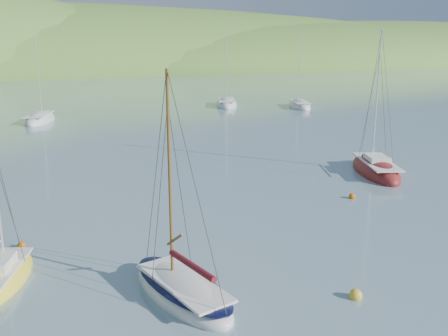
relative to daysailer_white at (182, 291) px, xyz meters
name	(u,v)px	position (x,y,z in m)	size (l,w,h in m)	color
ground	(275,279)	(3.87, -0.22, -0.21)	(700.00, 700.00, 0.00)	gray
daysailer_white	(182,291)	(0.00, 0.00, 0.00)	(3.25, 6.13, 8.95)	silver
sloop_red	(376,170)	(18.82, 11.19, 0.00)	(5.22, 7.84, 10.99)	maroon
sailboat_yellow	(0,278)	(-6.18, 4.08, -0.04)	(3.71, 5.49, 6.78)	yellow
distant_sloop_a	(40,120)	(-1.18, 46.27, -0.02)	(5.34, 8.45, 11.38)	silver
distant_sloop_b	(227,105)	(25.14, 50.62, -0.01)	(6.14, 8.93, 12.06)	silver
distant_sloop_d	(299,106)	(33.98, 44.77, -0.02)	(5.15, 8.11, 10.91)	silver
mooring_buoys	(270,247)	(5.09, 2.40, -0.09)	(19.04, 10.52, 0.49)	gold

